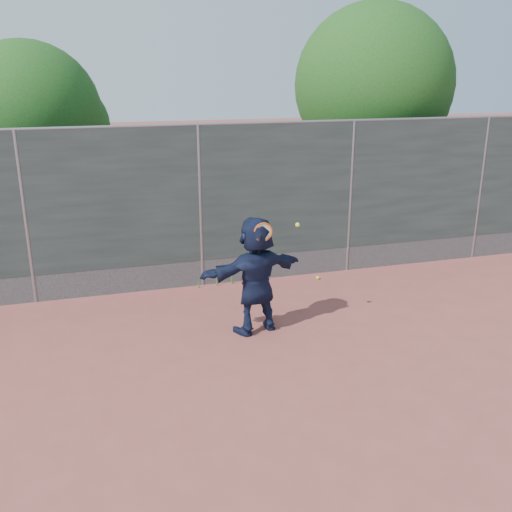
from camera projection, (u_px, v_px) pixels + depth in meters
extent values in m
plane|color=#9E4C42|center=(253.00, 374.00, 7.70)|extent=(80.00, 80.00, 0.00)
imported|color=#151D3A|center=(256.00, 275.00, 8.72)|extent=(1.79, 0.92, 1.84)
sphere|color=#D4F737|center=(318.00, 278.00, 11.16)|extent=(0.07, 0.07, 0.07)
cube|color=#38423D|center=(200.00, 195.00, 10.35)|extent=(20.00, 0.04, 2.50)
cube|color=slate|center=(202.00, 272.00, 10.81)|extent=(20.00, 0.03, 0.50)
cylinder|color=gray|center=(198.00, 124.00, 9.96)|extent=(20.00, 0.05, 0.05)
cylinder|color=gray|center=(25.00, 220.00, 9.62)|extent=(0.06, 0.06, 3.00)
cylinder|color=gray|center=(200.00, 208.00, 10.42)|extent=(0.06, 0.06, 3.00)
cylinder|color=gray|center=(350.00, 198.00, 11.23)|extent=(0.06, 0.06, 3.00)
cylinder|color=gray|center=(480.00, 190.00, 12.03)|extent=(0.06, 0.06, 3.00)
torus|color=#DE5714|center=(263.00, 232.00, 8.32)|extent=(0.29, 0.05, 0.29)
cylinder|color=beige|center=(263.00, 232.00, 8.32)|extent=(0.25, 0.03, 0.25)
cylinder|color=black|center=(259.00, 245.00, 8.39)|extent=(0.04, 0.13, 0.33)
sphere|color=#D4F737|center=(298.00, 225.00, 8.53)|extent=(0.07, 0.07, 0.07)
cylinder|color=#382314|center=(367.00, 184.00, 13.70)|extent=(0.28, 0.28, 2.60)
sphere|color=#23561C|center=(373.00, 84.00, 12.98)|extent=(3.60, 3.60, 3.60)
sphere|color=#23561C|center=(396.00, 100.00, 13.47)|extent=(2.52, 2.52, 2.52)
cylinder|color=#382314|center=(40.00, 204.00, 12.48)|extent=(0.28, 0.28, 2.20)
sphere|color=#23561C|center=(29.00, 114.00, 11.88)|extent=(3.00, 3.00, 3.00)
sphere|color=#23561C|center=(61.00, 127.00, 12.32)|extent=(2.10, 2.10, 2.10)
cone|color=#387226|center=(217.00, 279.00, 10.81)|extent=(0.03, 0.03, 0.26)
cone|color=#387226|center=(232.00, 276.00, 10.90)|extent=(0.03, 0.03, 0.30)
cone|color=#387226|center=(199.00, 282.00, 10.70)|extent=(0.03, 0.03, 0.22)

